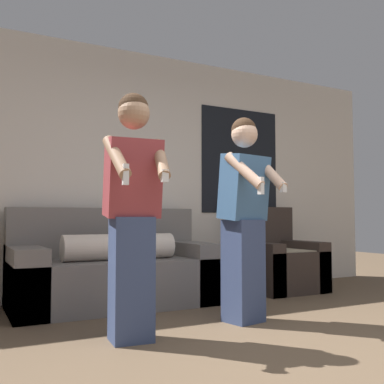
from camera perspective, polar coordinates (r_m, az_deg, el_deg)
name	(u,v)px	position (r m, az deg, el deg)	size (l,w,h in m)	color
ground_plane	(350,372)	(2.75, 19.45, -20.72)	(14.00, 14.00, 0.00)	brown
wall_back	(151,172)	(5.11, -5.28, 2.52)	(6.39, 0.07, 2.70)	silver
couch	(113,271)	(4.45, -9.95, -9.85)	(1.90, 0.93, 0.93)	slate
armchair	(276,262)	(5.39, 10.61, -8.78)	(0.82, 0.85, 0.97)	#332823
person_left	(133,211)	(3.10, -7.55, -2.36)	(0.43, 0.50, 1.70)	#384770
person_right	(244,215)	(3.67, 6.66, -2.95)	(0.44, 0.53, 1.66)	#384770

